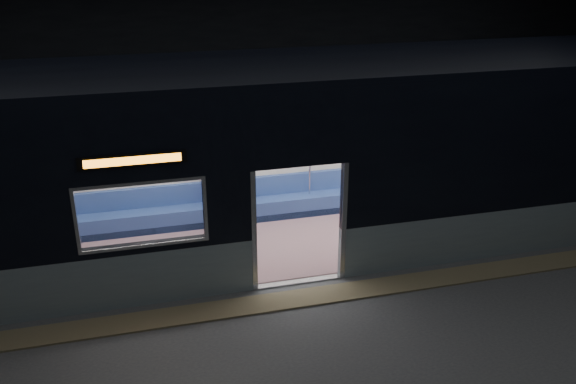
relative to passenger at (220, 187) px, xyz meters
name	(u,v)px	position (x,y,z in m)	size (l,w,h in m)	color
station_floor	(318,318)	(0.88, -3.55, -0.83)	(24.00, 14.00, 0.01)	#47494C
station_envelope	(323,74)	(0.88, -3.55, 2.84)	(24.00, 14.00, 5.00)	black
tactile_strip	(307,297)	(0.88, -3.00, -0.81)	(22.80, 0.50, 0.03)	#8C7F59
metro_car	(276,149)	(0.88, -1.00, 1.02)	(18.00, 3.04, 3.35)	#899EA4
passenger	(220,187)	(0.00, 0.00, 0.00)	(0.43, 0.74, 1.44)	black
handbag	(222,198)	(-0.02, -0.24, -0.14)	(0.28, 0.24, 0.14)	black
transit_map	(485,127)	(5.86, 0.31, 0.66)	(1.03, 0.03, 0.67)	white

